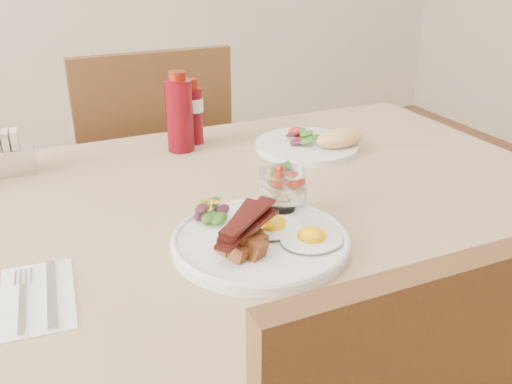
# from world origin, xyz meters

# --- Properties ---
(table) EXTENTS (1.33, 0.88, 0.75)m
(table) POSITION_xyz_m (0.00, 0.00, 0.66)
(table) COLOR #57371B
(table) RESTS_ON ground
(chair_far) EXTENTS (0.42, 0.42, 0.93)m
(chair_far) POSITION_xyz_m (0.00, 0.66, 0.52)
(chair_far) COLOR #57371B
(chair_far) RESTS_ON ground
(main_plate) EXTENTS (0.28, 0.28, 0.02)m
(main_plate) POSITION_xyz_m (-0.03, -0.17, 0.76)
(main_plate) COLOR white
(main_plate) RESTS_ON table
(fried_eggs) EXTENTS (0.16, 0.18, 0.03)m
(fried_eggs) POSITION_xyz_m (0.02, -0.19, 0.78)
(fried_eggs) COLOR white
(fried_eggs) RESTS_ON main_plate
(bacon_potato_pile) EXTENTS (0.12, 0.10, 0.06)m
(bacon_potato_pile) POSITION_xyz_m (-0.07, -0.20, 0.80)
(bacon_potato_pile) COLOR brown
(bacon_potato_pile) RESTS_ON main_plate
(side_salad) EXTENTS (0.07, 0.06, 0.04)m
(side_salad) POSITION_xyz_m (-0.08, -0.08, 0.78)
(side_salad) COLOR #254E14
(side_salad) RESTS_ON main_plate
(fruit_cup) EXTENTS (0.08, 0.08, 0.08)m
(fruit_cup) POSITION_xyz_m (0.05, -0.09, 0.81)
(fruit_cup) COLOR white
(fruit_cup) RESTS_ON main_plate
(second_plate) EXTENTS (0.24, 0.24, 0.06)m
(second_plate) POSITION_xyz_m (0.27, 0.18, 0.77)
(second_plate) COLOR white
(second_plate) RESTS_ON table
(ketchup_bottle) EXTENTS (0.07, 0.07, 0.18)m
(ketchup_bottle) POSITION_xyz_m (-0.01, 0.30, 0.84)
(ketchup_bottle) COLOR #59050D
(ketchup_bottle) RESTS_ON table
(hot_sauce_bottle) EXTENTS (0.05, 0.05, 0.15)m
(hot_sauce_bottle) POSITION_xyz_m (0.04, 0.34, 0.83)
(hot_sauce_bottle) COLOR #59050D
(hot_sauce_bottle) RESTS_ON table
(sugar_caddy) EXTENTS (0.10, 0.06, 0.09)m
(sugar_caddy) POSITION_xyz_m (-0.37, 0.31, 0.79)
(sugar_caddy) COLOR silver
(sugar_caddy) RESTS_ON table
(napkin_cutlery) EXTENTS (0.11, 0.18, 0.01)m
(napkin_cutlery) POSITION_xyz_m (-0.36, -0.17, 0.75)
(napkin_cutlery) COLOR white
(napkin_cutlery) RESTS_ON table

